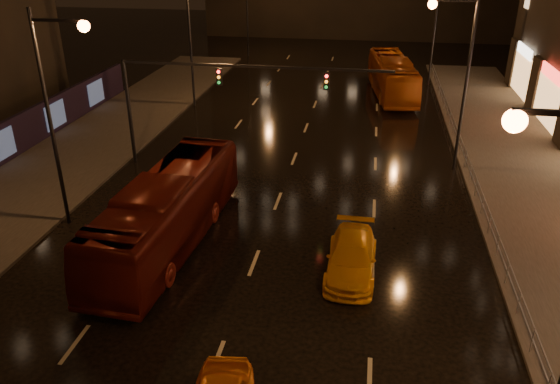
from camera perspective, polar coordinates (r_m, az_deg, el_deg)
name	(u,v)px	position (r m, az deg, el deg)	size (l,w,h in m)	color
ground	(289,171)	(32.18, 0.98, 2.19)	(140.00, 140.00, 0.00)	black
sidewalk_left	(31,189)	(32.66, -24.60, 0.24)	(7.00, 70.00, 0.15)	#38332D
sidewalk_right	(557,230)	(28.83, 26.93, -3.57)	(7.00, 70.00, 0.15)	#38332D
traffic_signal	(202,89)	(31.74, -8.19, 10.65)	(15.31, 0.32, 6.20)	black
railing_right	(477,183)	(30.26, 19.85, 0.87)	(0.05, 56.00, 1.00)	#99999E
bus_red	(168,210)	(24.56, -11.61, -1.90)	(2.78, 11.87, 3.31)	#50110B
bus_curb	(392,76)	(48.48, 11.63, 11.76)	(2.73, 11.69, 3.25)	#AE4D11
taxi_far	(351,257)	(22.69, 7.48, -6.79)	(1.97, 4.84, 1.40)	#F1A216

